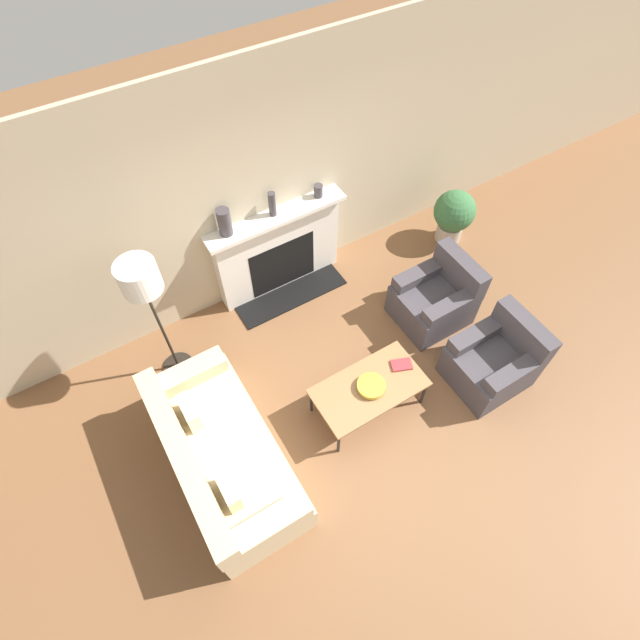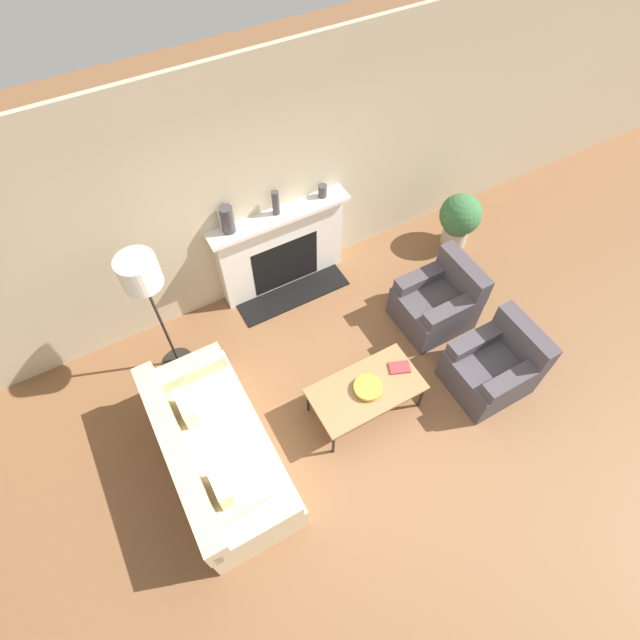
{
  "view_description": "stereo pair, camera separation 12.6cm",
  "coord_description": "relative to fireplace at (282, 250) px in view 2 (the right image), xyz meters",
  "views": [
    {
      "loc": [
        -1.62,
        -1.45,
        4.97
      ],
      "look_at": [
        0.06,
        1.31,
        0.45
      ],
      "focal_mm": 28.0,
      "sensor_mm": 36.0,
      "label": 1
    },
    {
      "loc": [
        -1.51,
        -1.51,
        4.97
      ],
      "look_at": [
        0.06,
        1.31,
        0.45
      ],
      "focal_mm": 28.0,
      "sensor_mm": 36.0,
      "label": 2
    }
  ],
  "objects": [
    {
      "name": "ground_plane",
      "position": [
        -0.12,
        -2.37,
        -0.56
      ],
      "size": [
        18.0,
        18.0,
        0.0
      ],
      "primitive_type": "plane",
      "color": "brown"
    },
    {
      "name": "fireplace",
      "position": [
        0.0,
        0.0,
        0.0
      ],
      "size": [
        1.7,
        0.59,
        1.16
      ],
      "color": "silver",
      "rests_on": "ground_plane"
    },
    {
      "name": "floor_lamp",
      "position": [
        -1.62,
        -0.5,
        0.87
      ],
      "size": [
        0.38,
        0.38,
        1.72
      ],
      "color": "black",
      "rests_on": "ground_plane"
    },
    {
      "name": "potted_plant",
      "position": [
        2.34,
        -0.5,
        -0.12
      ],
      "size": [
        0.55,
        0.55,
        0.77
      ],
      "color": "#B2A899",
      "rests_on": "ground_plane"
    },
    {
      "name": "mantel_vase_left",
      "position": [
        -0.58,
        0.01,
        0.75
      ],
      "size": [
        0.15,
        0.15,
        0.32
      ],
      "color": "#3D383D",
      "rests_on": "fireplace"
    },
    {
      "name": "couch",
      "position": [
        -1.66,
        -1.84,
        -0.27
      ],
      "size": [
        0.91,
        1.94,
        0.77
      ],
      "rotation": [
        0.0,
        0.0,
        1.57
      ],
      "color": "#CCB78E",
      "rests_on": "ground_plane"
    },
    {
      "name": "armchair_far",
      "position": [
        1.33,
        -1.42,
        -0.25
      ],
      "size": [
        0.82,
        0.74,
        0.84
      ],
      "rotation": [
        0.0,
        0.0,
        -1.57
      ],
      "color": "#423D42",
      "rests_on": "ground_plane"
    },
    {
      "name": "armchair_near",
      "position": [
        1.33,
        -2.42,
        -0.25
      ],
      "size": [
        0.82,
        0.74,
        0.84
      ],
      "rotation": [
        0.0,
        0.0,
        -1.57
      ],
      "color": "#423D42",
      "rests_on": "ground_plane"
    },
    {
      "name": "bowl",
      "position": [
        -0.06,
        -2.05,
        -0.09
      ],
      "size": [
        0.29,
        0.29,
        0.06
      ],
      "color": "gold",
      "rests_on": "coffee_table"
    },
    {
      "name": "coffee_table",
      "position": [
        -0.06,
        -2.03,
        -0.15
      ],
      "size": [
        1.15,
        0.62,
        0.44
      ],
      "color": "olive",
      "rests_on": "ground_plane"
    },
    {
      "name": "mantel_vase_center_left",
      "position": [
        -0.02,
        0.01,
        0.74
      ],
      "size": [
        0.08,
        0.08,
        0.3
      ],
      "color": "#3D383D",
      "rests_on": "fireplace"
    },
    {
      "name": "wall_back",
      "position": [
        -0.12,
        0.14,
        0.89
      ],
      "size": [
        18.0,
        0.06,
        2.9
      ],
      "color": "#BCAD8E",
      "rests_on": "ground_plane"
    },
    {
      "name": "mantel_vase_center_right",
      "position": [
        0.57,
        0.01,
        0.67
      ],
      "size": [
        0.1,
        0.1,
        0.15
      ],
      "color": "#3D383D",
      "rests_on": "fireplace"
    },
    {
      "name": "book",
      "position": [
        0.37,
        -2.0,
        -0.11
      ],
      "size": [
        0.25,
        0.21,
        0.02
      ],
      "rotation": [
        0.0,
        0.0,
        -0.38
      ],
      "color": "#9E2D33",
      "rests_on": "coffee_table"
    }
  ]
}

